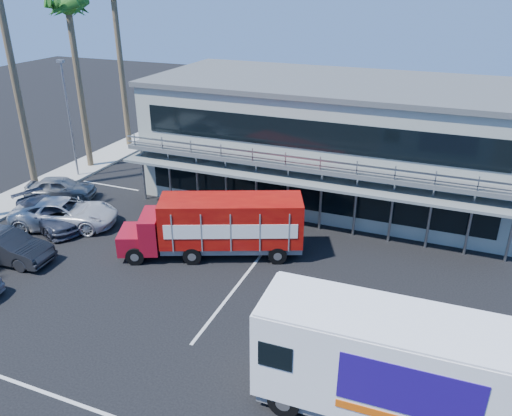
% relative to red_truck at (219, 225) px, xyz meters
% --- Properties ---
extents(ground, '(120.00, 120.00, 0.00)m').
position_rel_red_truck_xyz_m(ground, '(0.02, -4.76, -1.68)').
color(ground, black).
rests_on(ground, ground).
extents(building, '(22.40, 12.00, 7.30)m').
position_rel_red_truck_xyz_m(building, '(3.02, 10.18, 1.98)').
color(building, '#9BA295').
rests_on(building, ground).
extents(curb_strip, '(3.00, 32.00, 0.16)m').
position_rel_red_truck_xyz_m(curb_strip, '(-14.98, 1.24, -1.60)').
color(curb_strip, '#A5A399').
rests_on(curb_strip, ground).
extents(palm_e, '(2.80, 2.80, 12.25)m').
position_rel_red_truck_xyz_m(palm_e, '(-14.68, 8.24, 8.90)').
color(palm_e, brown).
rests_on(palm_e, ground).
extents(light_pole_far, '(0.50, 0.25, 8.09)m').
position_rel_red_truck_xyz_m(light_pole_far, '(-14.18, 6.24, 2.83)').
color(light_pole_far, gray).
rests_on(light_pole_far, ground).
extents(red_truck, '(9.19, 5.42, 3.06)m').
position_rel_red_truck_xyz_m(red_truck, '(0.00, 0.00, 0.00)').
color(red_truck, maroon).
rests_on(red_truck, ground).
extents(white_van, '(7.76, 2.85, 3.75)m').
position_rel_red_truck_xyz_m(white_van, '(9.12, -7.37, 0.32)').
color(white_van, white).
rests_on(white_van, ground).
extents(parked_car_b, '(4.77, 1.98, 1.53)m').
position_rel_red_truck_xyz_m(parked_car_b, '(-9.48, -4.51, -0.91)').
color(parked_car_b, black).
rests_on(parked_car_b, ground).
extents(parked_car_c, '(6.35, 4.41, 1.61)m').
position_rel_red_truck_xyz_m(parked_car_c, '(-9.48, -0.36, -0.87)').
color(parked_car_c, silver).
rests_on(parked_car_c, ground).
extents(parked_car_d, '(5.60, 3.77, 1.51)m').
position_rel_red_truck_xyz_m(parked_car_d, '(-10.35, -0.69, -0.92)').
color(parked_car_d, '#333744').
rests_on(parked_car_d, ground).
extents(parked_car_e, '(4.62, 3.19, 1.46)m').
position_rel_red_truck_xyz_m(parked_car_e, '(-12.48, 2.70, -0.95)').
color(parked_car_e, slate).
rests_on(parked_car_e, ground).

